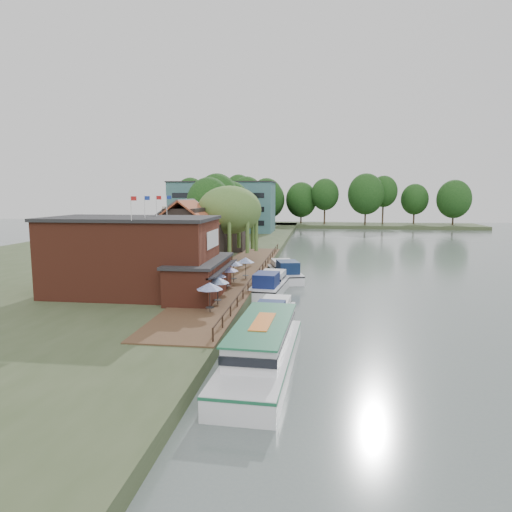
{
  "coord_description": "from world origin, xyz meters",
  "views": [
    {
      "loc": [
        1.09,
        -41.28,
        10.43
      ],
      "look_at": [
        -6.0,
        12.0,
        3.0
      ],
      "focal_mm": 32.0,
      "sensor_mm": 36.0,
      "label": 1
    }
  ],
  "objects_px": {
    "cottage_b": "(186,228)",
    "cottage_c": "(225,225)",
    "tour_boat": "(261,348)",
    "cottage_a": "(187,235)",
    "umbrella_5": "(246,268)",
    "umbrella_0": "(210,297)",
    "pub": "(152,256)",
    "hotel_block": "(223,206)",
    "cruiser_2": "(285,269)",
    "umbrella_1": "(218,290)",
    "umbrella_4": "(234,271)",
    "umbrella_3": "(227,277)",
    "cruiser_1": "(270,281)",
    "swan": "(229,349)",
    "umbrella_2": "(214,284)",
    "cruiser_0": "(273,312)",
    "willow": "(230,225)"
  },
  "relations": [
    {
      "from": "umbrella_1",
      "to": "swan",
      "type": "bearing_deg",
      "value": -72.78
    },
    {
      "from": "cottage_a",
      "to": "umbrella_2",
      "type": "height_order",
      "value": "cottage_a"
    },
    {
      "from": "hotel_block",
      "to": "tour_boat",
      "type": "xyz_separation_m",
      "value": [
        19.99,
        -85.78,
        -5.7
      ]
    },
    {
      "from": "cottage_c",
      "to": "tour_boat",
      "type": "bearing_deg",
      "value": -76.19
    },
    {
      "from": "swan",
      "to": "umbrella_0",
      "type": "bearing_deg",
      "value": 114.65
    },
    {
      "from": "willow",
      "to": "cruiser_0",
      "type": "height_order",
      "value": "willow"
    },
    {
      "from": "swan",
      "to": "umbrella_2",
      "type": "bearing_deg",
      "value": 107.43
    },
    {
      "from": "cottage_a",
      "to": "swan",
      "type": "bearing_deg",
      "value": -68.56
    },
    {
      "from": "umbrella_3",
      "to": "umbrella_5",
      "type": "xyz_separation_m",
      "value": [
        0.95,
        5.73,
        0.0
      ]
    },
    {
      "from": "cruiser_1",
      "to": "swan",
      "type": "xyz_separation_m",
      "value": [
        -0.86,
        -18.24,
        -1.01
      ]
    },
    {
      "from": "willow",
      "to": "umbrella_4",
      "type": "distance_m",
      "value": 14.51
    },
    {
      "from": "cottage_a",
      "to": "umbrella_5",
      "type": "xyz_separation_m",
      "value": [
        8.48,
        -6.65,
        -2.96
      ]
    },
    {
      "from": "pub",
      "to": "hotel_block",
      "type": "relative_size",
      "value": 0.79
    },
    {
      "from": "pub",
      "to": "cruiser_2",
      "type": "distance_m",
      "value": 18.7
    },
    {
      "from": "umbrella_0",
      "to": "cruiser_2",
      "type": "xyz_separation_m",
      "value": [
        4.49,
        20.44,
        -1.03
      ]
    },
    {
      "from": "pub",
      "to": "umbrella_4",
      "type": "distance_m",
      "value": 9.39
    },
    {
      "from": "pub",
      "to": "umbrella_3",
      "type": "xyz_separation_m",
      "value": [
        6.53,
        2.63,
        -2.36
      ]
    },
    {
      "from": "umbrella_3",
      "to": "cruiser_2",
      "type": "distance_m",
      "value": 12.83
    },
    {
      "from": "umbrella_1",
      "to": "hotel_block",
      "type": "bearing_deg",
      "value": 101.33
    },
    {
      "from": "cottage_b",
      "to": "cottage_c",
      "type": "xyz_separation_m",
      "value": [
        4.0,
        9.0,
        0.0
      ]
    },
    {
      "from": "umbrella_0",
      "to": "umbrella_5",
      "type": "bearing_deg",
      "value": 87.5
    },
    {
      "from": "cottage_c",
      "to": "cruiser_0",
      "type": "distance_m",
      "value": 41.4
    },
    {
      "from": "umbrella_2",
      "to": "umbrella_5",
      "type": "bearing_deg",
      "value": 80.57
    },
    {
      "from": "cruiser_2",
      "to": "swan",
      "type": "distance_m",
      "value": 26.29
    },
    {
      "from": "cruiser_2",
      "to": "hotel_block",
      "type": "bearing_deg",
      "value": 94.18
    },
    {
      "from": "hotel_block",
      "to": "cottage_b",
      "type": "height_order",
      "value": "hotel_block"
    },
    {
      "from": "tour_boat",
      "to": "umbrella_0",
      "type": "bearing_deg",
      "value": 122.84
    },
    {
      "from": "cruiser_1",
      "to": "swan",
      "type": "bearing_deg",
      "value": -87.03
    },
    {
      "from": "umbrella_2",
      "to": "tour_boat",
      "type": "height_order",
      "value": "umbrella_2"
    },
    {
      "from": "umbrella_4",
      "to": "swan",
      "type": "relative_size",
      "value": 5.4
    },
    {
      "from": "cruiser_1",
      "to": "cruiser_2",
      "type": "bearing_deg",
      "value": 88.61
    },
    {
      "from": "cottage_b",
      "to": "cruiser_2",
      "type": "xyz_separation_m",
      "value": [
        15.34,
        -10.53,
        -3.99
      ]
    },
    {
      "from": "umbrella_5",
      "to": "pub",
      "type": "bearing_deg",
      "value": -131.83
    },
    {
      "from": "cottage_b",
      "to": "cottage_a",
      "type": "bearing_deg",
      "value": -73.3
    },
    {
      "from": "cruiser_2",
      "to": "tour_boat",
      "type": "distance_m",
      "value": 29.26
    },
    {
      "from": "umbrella_3",
      "to": "umbrella_5",
      "type": "distance_m",
      "value": 5.81
    },
    {
      "from": "cruiser_0",
      "to": "umbrella_3",
      "type": "bearing_deg",
      "value": 126.34
    },
    {
      "from": "umbrella_0",
      "to": "swan",
      "type": "xyz_separation_m",
      "value": [
        2.65,
        -5.77,
        -2.07
      ]
    },
    {
      "from": "cottage_a",
      "to": "cruiser_0",
      "type": "xyz_separation_m",
      "value": [
        12.84,
        -20.46,
        -4.12
      ]
    },
    {
      "from": "cottage_a",
      "to": "tour_boat",
      "type": "xyz_separation_m",
      "value": [
        12.99,
        -29.78,
        -3.8
      ]
    },
    {
      "from": "cottage_c",
      "to": "tour_boat",
      "type": "relative_size",
      "value": 0.64
    },
    {
      "from": "cottage_a",
      "to": "swan",
      "type": "height_order",
      "value": "cottage_a"
    },
    {
      "from": "cottage_c",
      "to": "umbrella_2",
      "type": "bearing_deg",
      "value": -80.16
    },
    {
      "from": "cottage_a",
      "to": "umbrella_1",
      "type": "relative_size",
      "value": 3.62
    },
    {
      "from": "hotel_block",
      "to": "umbrella_1",
      "type": "distance_m",
      "value": 76.0
    },
    {
      "from": "umbrella_2",
      "to": "cruiser_0",
      "type": "relative_size",
      "value": 0.25
    },
    {
      "from": "umbrella_2",
      "to": "umbrella_5",
      "type": "xyz_separation_m",
      "value": [
        1.48,
        8.93,
        0.0
      ]
    },
    {
      "from": "cottage_c",
      "to": "umbrella_5",
      "type": "height_order",
      "value": "cottage_c"
    },
    {
      "from": "hotel_block",
      "to": "swan",
      "type": "xyz_separation_m",
      "value": [
        17.5,
        -82.74,
        -6.93
      ]
    },
    {
      "from": "umbrella_0",
      "to": "cruiser_2",
      "type": "height_order",
      "value": "umbrella_0"
    }
  ]
}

